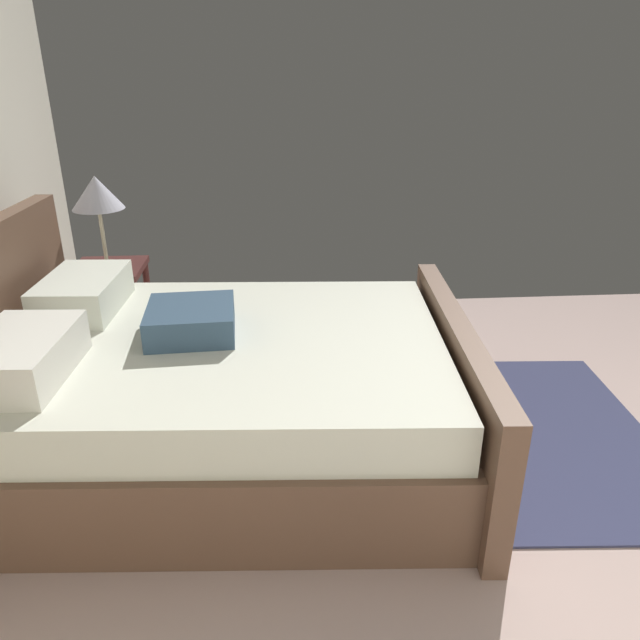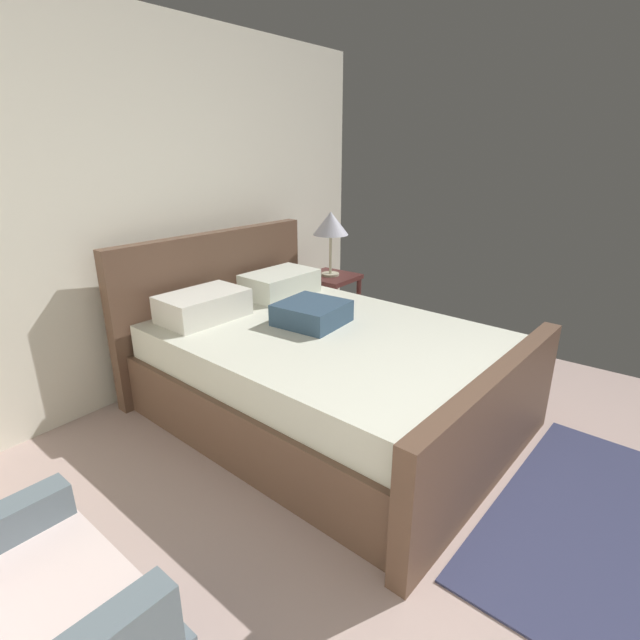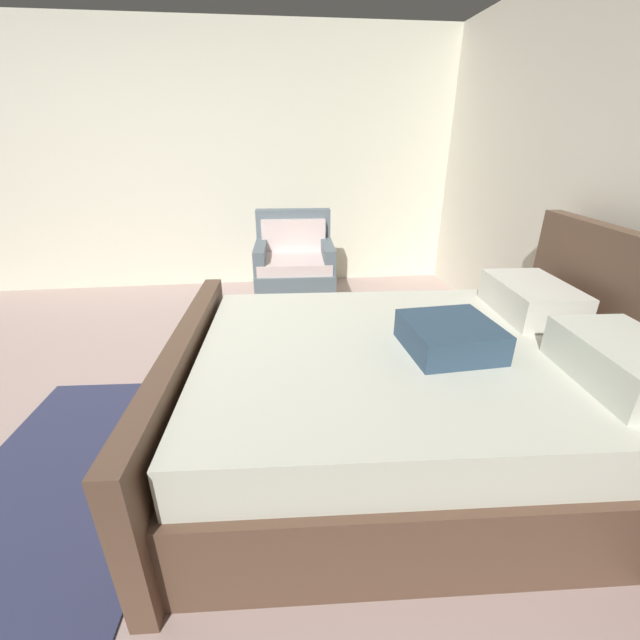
# 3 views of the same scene
# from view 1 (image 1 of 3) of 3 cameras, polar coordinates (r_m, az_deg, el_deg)

# --- Properties ---
(ground_plane) EXTENTS (4.85, 6.21, 0.02)m
(ground_plane) POSITION_cam_1_polar(r_m,az_deg,el_deg) (3.17, 27.00, -14.61)
(ground_plane) COLOR #B69B93
(bed) EXTENTS (1.85, 2.39, 1.12)m
(bed) POSITION_cam_1_polar(r_m,az_deg,el_deg) (2.97, -9.85, -6.53)
(bed) COLOR brown
(bed) RESTS_ON ground
(nightstand_right) EXTENTS (0.44, 0.44, 0.60)m
(nightstand_right) POSITION_cam_1_polar(r_m,az_deg,el_deg) (4.14, -19.20, 2.27)
(nightstand_right) COLOR #4B2421
(nightstand_right) RESTS_ON ground
(table_lamp_right) EXTENTS (0.31, 0.31, 0.57)m
(table_lamp_right) POSITION_cam_1_polar(r_m,az_deg,el_deg) (3.97, -20.46, 11.10)
(table_lamp_right) COLOR #B7B293
(table_lamp_right) RESTS_ON nightstand_right
(area_rug) EXTENTS (1.66, 1.08, 0.01)m
(area_rug) POSITION_cam_1_polar(r_m,az_deg,el_deg) (3.44, 21.39, -9.97)
(area_rug) COLOR #323555
(area_rug) RESTS_ON ground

